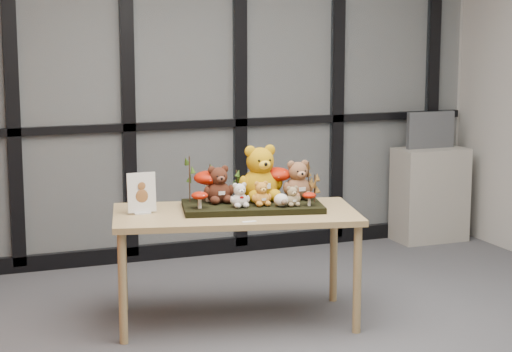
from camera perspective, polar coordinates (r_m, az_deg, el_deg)
name	(u,v)px	position (r m, az deg, el deg)	size (l,w,h in m)	color
room_shell	(322,55)	(4.85, 4.07, 7.45)	(5.00, 5.00, 5.00)	#ABA8A2
glass_partition	(185,77)	(7.17, -4.39, 6.08)	(4.90, 0.06, 2.78)	#2D383F
display_table	(235,222)	(5.69, -1.27, -2.86)	(1.62, 1.06, 0.70)	tan
diorama_tray	(252,206)	(5.74, -0.24, -1.88)	(0.85, 0.43, 0.04)	black
bear_pooh_yellow	(260,170)	(5.82, 0.24, 0.38)	(0.29, 0.27, 0.38)	#C68C0B
bear_brown_medium	(218,182)	(5.75, -2.34, -0.39)	(0.19, 0.18, 0.25)	#421D12
bear_tan_back	(298,178)	(5.86, 2.59, -0.11)	(0.21, 0.19, 0.27)	brown
bear_small_yellow	(261,192)	(5.66, 0.32, -1.00)	(0.13, 0.12, 0.17)	orange
bear_white_bow	(240,194)	(5.61, -1.02, -1.09)	(0.13, 0.11, 0.17)	silver
bear_beige_small	(292,195)	(5.66, 2.25, -1.17)	(0.10, 0.09, 0.14)	#917B56
plush_cream_hedgehog	(281,199)	(5.64, 1.57, -1.45)	(0.07, 0.06, 0.09)	white
mushroom_back_left	(209,184)	(5.80, -2.91, -0.52)	(0.19, 0.19, 0.21)	#9F1605
mushroom_back_right	(276,181)	(5.89, 1.23, -0.33)	(0.20, 0.20, 0.22)	#9F1605
mushroom_front_left	(200,199)	(5.59, -3.49, -1.44)	(0.10, 0.10, 0.11)	#9F1605
mushroom_front_right	(309,198)	(5.67, 3.30, -1.38)	(0.08, 0.08, 0.09)	#9F1605
sprig_green_far_left	(190,179)	(5.78, -4.11, -0.18)	(0.05, 0.05, 0.29)	#1E370C
sprig_green_mid_left	(210,182)	(5.85, -2.85, -0.37)	(0.05, 0.05, 0.23)	#1E370C
sprig_dry_far_right	(308,180)	(5.87, 3.25, -0.28)	(0.05, 0.05, 0.24)	brown
sprig_dry_mid_right	(315,188)	(5.77, 3.63, -0.77)	(0.05, 0.05, 0.18)	brown
sprig_green_centre	(236,184)	(5.87, -1.21, -0.52)	(0.05, 0.05, 0.18)	#1E370C
sign_holder	(142,195)	(5.64, -7.05, -1.19)	(0.18, 0.06, 0.25)	silver
label_card	(249,222)	(5.40, -0.42, -2.82)	(0.08, 0.03, 0.00)	white
cabinet	(430,194)	(7.96, 10.64, -1.12)	(0.59, 0.34, 0.79)	#9C978C
monitor	(431,130)	(7.89, 10.70, 2.80)	(0.43, 0.05, 0.31)	#4E5156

